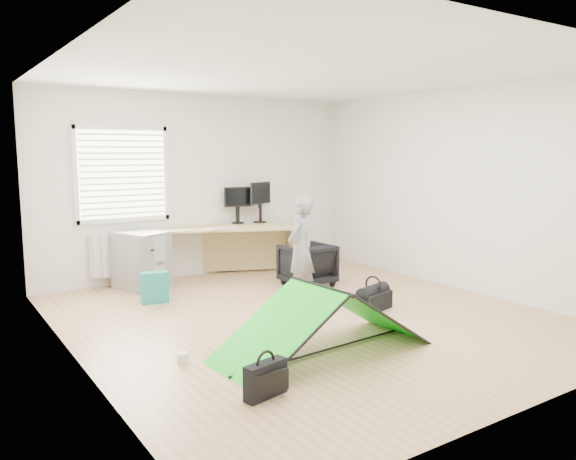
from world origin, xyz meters
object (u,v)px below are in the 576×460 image
monitor_right (260,208)px  kite (323,320)px  filing_cabinet (141,260)px  monitor_left (238,210)px  desk (227,252)px  duffel_bag (373,301)px  thermos (259,215)px  laptop_bag (266,380)px  person (301,249)px  storage_crate (301,271)px  office_chair (307,265)px

monitor_right → kite: bearing=-135.9°
filing_cabinet → monitor_left: monitor_left is taller
desk → duffel_bag: (0.62, -2.53, -0.27)m
filing_cabinet → monitor_left: size_ratio=1.80×
thermos → filing_cabinet: bearing=-175.5°
kite → thermos: bearing=64.3°
kite → duffel_bag: 1.60m
monitor_left → duffel_bag: size_ratio=0.89×
kite → filing_cabinet: bearing=95.5°
kite → laptop_bag: 1.09m
person → filing_cabinet: bearing=-78.8°
duffel_bag → person: bearing=102.4°
monitor_left → kite: bearing=-94.0°
filing_cabinet → duffel_bag: size_ratio=1.60×
thermos → monitor_right: bearing=-79.5°
monitor_left → kite: (-1.07, -3.59, -0.65)m
person → storage_crate: bearing=-154.4°
desk → kite: (-0.74, -3.35, -0.06)m
thermos → office_chair: thermos is taller
person → laptop_bag: 2.91m
office_chair → laptop_bag: bearing=48.8°
desk → kite: size_ratio=1.09×
monitor_right → person: bearing=-129.1°
desk → office_chair: 1.30m
monitor_left → monitor_right: size_ratio=0.89×
filing_cabinet → desk: bearing=-23.8°
thermos → storage_crate: bearing=-84.9°
laptop_bag → desk: bearing=53.9°
filing_cabinet → person: 2.26m
monitor_left → office_chair: size_ratio=0.67×
monitor_left → thermos: 0.37m
laptop_bag → thermos: bearing=47.2°
kite → laptop_bag: size_ratio=5.55×
monitor_left → desk: bearing=-130.4°
filing_cabinet → duffel_bag: 3.20m
monitor_left → person: bearing=-82.0°
thermos → person: (-0.50, -1.85, -0.22)m
thermos → person: 1.93m
storage_crate → laptop_bag: bearing=-128.8°
storage_crate → laptop_bag: storage_crate is taller
thermos → kite: thermos is taller
filing_cabinet → storage_crate: (2.06, -0.85, -0.24)m
desk → laptop_bag: desk is taller
kite → duffel_bag: (1.36, 0.82, -0.21)m
monitor_right → person: (-0.50, -1.84, -0.33)m
monitor_left → thermos: bearing=0.5°
thermos → person: bearing=-105.1°
filing_cabinet → monitor_right: 2.06m
kite → storage_crate: kite is taller
filing_cabinet → duffel_bag: filing_cabinet is taller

